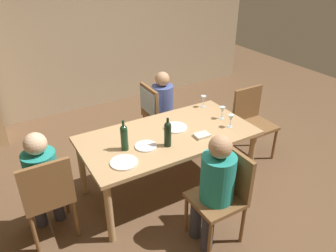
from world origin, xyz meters
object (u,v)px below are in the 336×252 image
Objects in this scene: chair_near at (224,190)px; dinner_plate_guest_right at (124,162)px; chair_right_end at (252,118)px; dinner_plate_host at (175,127)px; wine_bottle_tall_green at (168,133)px; chair_left_end at (47,193)px; person_woman_host at (43,177)px; wine_glass_near_left at (231,118)px; wine_bottle_dark_red at (124,137)px; dinner_plate_guest_left at (146,146)px; chair_far_right at (155,109)px; person_man_guest at (215,184)px; dining_table at (168,140)px; wine_glass_centre at (203,99)px; wine_glass_near_right at (222,110)px; person_man_bearded at (164,104)px.

chair_near is 3.48× the size of dinner_plate_guest_right.
chair_right_end is 3.50× the size of dinner_plate_host.
wine_bottle_tall_green is 1.18× the size of dinner_plate_guest_right.
chair_left_end is 0.16m from person_woman_host.
wine_glass_near_left is 1.31m from dinner_plate_guest_right.
wine_bottle_dark_red is (-0.40, 0.15, 0.00)m from wine_bottle_tall_green.
wine_bottle_tall_green reaches higher than dinner_plate_host.
chair_near is at bearing 37.66° from chair_right_end.
dinner_plate_host is 0.49m from dinner_plate_guest_left.
chair_right_end is at bearing 52.76° from chair_far_right.
wine_bottle_dark_red is 0.27m from dinner_plate_guest_right.
dinner_plate_host is (0.17, 0.94, 0.07)m from person_man_guest.
person_woman_host is 0.75m from dinner_plate_guest_right.
chair_left_end is 3.48× the size of dinner_plate_guest_right.
wine_bottle_dark_red is (-0.82, -0.91, 0.27)m from chair_far_right.
chair_near is 0.96m from dinner_plate_guest_right.
dinner_plate_guest_right is at bearing 49.50° from chair_near.
dinner_plate_host is at bearing -10.04° from person_man_guest.
person_man_guest is 0.98m from wine_bottle_dark_red.
dining_table is 2.04× the size of chair_right_end.
person_woman_host reaches higher than wine_bottle_tall_green.
dining_table is 2.04× the size of chair_near.
chair_far_right is at bearing 27.38° from person_woman_host.
wine_glass_centre is at bearing 41.46° from chair_far_right.
dining_table is at bearing -19.07° from chair_far_right.
person_man_guest is at bearing 90.00° from chair_near.
wine_glass_near_right is at bearing 8.13° from chair_right_end.
dinner_plate_host is (-0.31, -0.78, 0.09)m from person_man_bearded.
chair_left_end reaches higher than wine_glass_centre.
wine_bottle_tall_green reaches higher than chair_near.
chair_near and chair_right_end have the same top height.
wine_glass_near_right is at bearing 5.80° from dinner_plate_guest_left.
dinner_plate_guest_right is (-0.10, -0.21, -0.14)m from wine_bottle_dark_red.
wine_glass_near_left is 0.58m from wine_glass_centre.
chair_left_end is (-1.32, -0.09, -0.11)m from dining_table.
chair_left_end reaches higher than dinner_plate_guest_left.
wine_glass_near_right is 0.57× the size of dinner_plate_host.
wine_glass_centre reaches higher than dinner_plate_guest_left.
chair_near is 0.17m from person_man_guest.
wine_bottle_dark_red is at bearing 36.64° from chair_near.
dinner_plate_host is at bearing 21.39° from dinner_plate_guest_left.
person_woman_host is 7.47× the size of wine_glass_centre.
dining_table is 7.10× the size of dinner_plate_guest_right.
dinner_plate_guest_right is at bearing 44.58° from person_man_guest.
wine_bottle_dark_red is at bearing -161.66° from wine_glass_centre.
dinner_plate_guest_left is at bearing 21.19° from person_man_guest.
wine_glass_near_left is (2.00, -0.12, 0.29)m from chair_left_end.
chair_right_end is 1.87m from wine_bottle_dark_red.
chair_left_end is 0.86m from wine_bottle_dark_red.
person_woman_host reaches higher than dinner_plate_guest_left.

